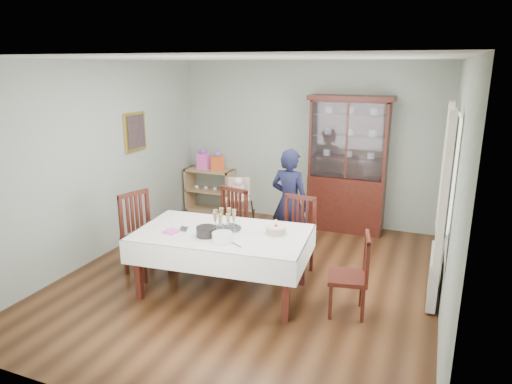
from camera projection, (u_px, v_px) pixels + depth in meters
The scene contains 25 objects.
floor at pixel (250, 278), 5.83m from camera, with size 5.00×5.00×0.00m, color #593319.
room_shell at pixel (266, 140), 5.84m from camera, with size 5.00×5.00×5.00m.
dining_table at pixel (223, 262), 5.39m from camera, with size 2.10×1.33×0.76m.
china_cabinet at pixel (348, 163), 7.27m from camera, with size 1.30×0.48×2.18m.
sideboard at pixel (210, 190), 8.38m from camera, with size 0.90×0.38×0.80m.
picture_frame at pixel (135, 132), 6.89m from camera, with size 0.04×0.48×0.58m, color gold.
window at pixel (452, 170), 4.88m from camera, with size 0.04×1.02×1.22m, color white.
curtain_left at pixel (444, 193), 4.37m from camera, with size 0.07×0.30×1.55m, color silver.
curtain_right at pixel (445, 167), 5.48m from camera, with size 0.07×0.30×1.55m, color silver.
radiator at pixel (433, 275), 5.24m from camera, with size 0.10×0.80×0.55m, color white.
chair_far_left at pixel (226, 242), 6.20m from camera, with size 0.56×0.56×1.02m.
chair_far_right at pixel (294, 252), 5.90m from camera, with size 0.48×0.48×1.00m.
chair_end_left at pixel (146, 250), 5.90m from camera, with size 0.60×0.60×1.06m.
chair_end_right at pixel (348, 290), 4.95m from camera, with size 0.49×0.49×0.91m.
woman at pixel (289, 202), 6.40m from camera, with size 0.56×0.37×1.53m, color black.
high_chair at pixel (239, 216), 6.98m from camera, with size 0.57×0.57×1.01m.
champagne_tray at pixel (225, 224), 5.34m from camera, with size 0.39×0.39×0.24m.
birthday_cake at pixel (276, 231), 5.20m from camera, with size 0.27×0.27×0.18m.
plate_stack_dark at pixel (206, 231), 5.15m from camera, with size 0.23×0.23×0.11m, color black.
plate_stack_white at pixel (222, 237), 5.00m from camera, with size 0.23×0.23×0.10m, color white.
napkin_stack at pixel (171, 231), 5.27m from camera, with size 0.15×0.15×0.02m, color #FE5DCB.
cutlery at pixel (181, 229), 5.38m from camera, with size 0.12×0.17×0.01m, color silver, non-canonical shape.
cake_knife at pixel (234, 244), 4.93m from camera, with size 0.27×0.02×0.01m, color silver.
gift_bag_pink at pixel (203, 160), 8.25m from camera, with size 0.22×0.15×0.39m.
gift_bag_orange at pixel (217, 161), 8.15m from camera, with size 0.21×0.15×0.36m.
Camera 1 is at (2.06, -4.90, 2.63)m, focal length 32.00 mm.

